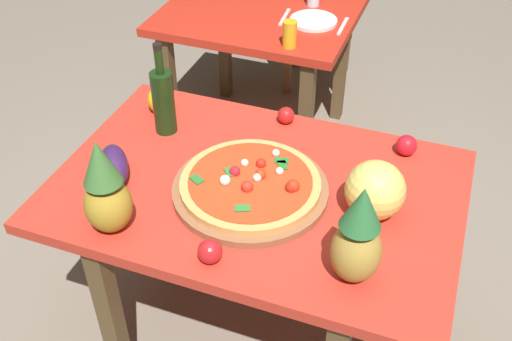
# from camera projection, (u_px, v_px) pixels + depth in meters

# --- Properties ---
(ground_plane) EXTENTS (10.00, 10.00, 0.00)m
(ground_plane) POSITION_uv_depth(u_px,v_px,m) (257.00, 332.00, 2.36)
(ground_plane) COLOR gray
(display_table) EXTENTS (1.26, 0.84, 0.76)m
(display_table) POSITION_uv_depth(u_px,v_px,m) (257.00, 207.00, 1.94)
(display_table) COLOR brown
(display_table) RESTS_ON ground_plane
(background_table) EXTENTS (0.92, 0.80, 0.76)m
(background_table) POSITION_uv_depth(u_px,v_px,m) (261.00, 32.00, 2.97)
(background_table) COLOR brown
(background_table) RESTS_ON ground_plane
(dining_chair) EXTENTS (0.46, 0.46, 0.85)m
(dining_chair) POSITION_uv_depth(u_px,v_px,m) (320.00, 15.00, 3.48)
(dining_chair) COLOR #8F5C3B
(dining_chair) RESTS_ON ground_plane
(pizza_board) EXTENTS (0.48, 0.48, 0.02)m
(pizza_board) POSITION_uv_depth(u_px,v_px,m) (250.00, 190.00, 1.84)
(pizza_board) COLOR #8F5C3B
(pizza_board) RESTS_ON display_table
(pizza) EXTENTS (0.43, 0.43, 0.06)m
(pizza) POSITION_uv_depth(u_px,v_px,m) (251.00, 183.00, 1.82)
(pizza) COLOR #DDA355
(pizza) RESTS_ON pizza_board
(wine_bottle) EXTENTS (0.08, 0.08, 0.33)m
(wine_bottle) POSITION_uv_depth(u_px,v_px,m) (163.00, 100.00, 2.03)
(wine_bottle) COLOR black
(wine_bottle) RESTS_ON display_table
(pineapple_left) EXTENTS (0.14, 0.14, 0.31)m
(pineapple_left) POSITION_uv_depth(u_px,v_px,m) (106.00, 191.00, 1.64)
(pineapple_left) COLOR #AE8828
(pineapple_left) RESTS_ON display_table
(pineapple_right) EXTENTS (0.13, 0.13, 0.31)m
(pineapple_right) POSITION_uv_depth(u_px,v_px,m) (358.00, 239.00, 1.50)
(pineapple_right) COLOR #AE8D3A
(pineapple_right) RESTS_ON display_table
(melon) EXTENTS (0.18, 0.18, 0.18)m
(melon) POSITION_uv_depth(u_px,v_px,m) (375.00, 189.00, 1.72)
(melon) COLOR #E7D563
(melon) RESTS_ON display_table
(bell_pepper) EXTENTS (0.10, 0.10, 0.11)m
(bell_pepper) POSITION_uv_depth(u_px,v_px,m) (161.00, 100.00, 2.17)
(bell_pepper) COLOR yellow
(bell_pepper) RESTS_ON display_table
(eggplant) EXTENTS (0.19, 0.22, 0.09)m
(eggplant) POSITION_uv_depth(u_px,v_px,m) (114.00, 166.00, 1.88)
(eggplant) COLOR #3C2056
(eggplant) RESTS_ON display_table
(tomato_at_corner) EXTENTS (0.07, 0.07, 0.07)m
(tomato_at_corner) POSITION_uv_depth(u_px,v_px,m) (406.00, 145.00, 1.98)
(tomato_at_corner) COLOR red
(tomato_at_corner) RESTS_ON display_table
(tomato_by_bottle) EXTENTS (0.06, 0.06, 0.06)m
(tomato_by_bottle) POSITION_uv_depth(u_px,v_px,m) (286.00, 115.00, 2.12)
(tomato_by_bottle) COLOR red
(tomato_by_bottle) RESTS_ON display_table
(tomato_near_board) EXTENTS (0.07, 0.07, 0.07)m
(tomato_near_board) POSITION_uv_depth(u_px,v_px,m) (210.00, 251.00, 1.61)
(tomato_near_board) COLOR red
(tomato_near_board) RESTS_ON display_table
(drinking_glass_juice) EXTENTS (0.06, 0.06, 0.12)m
(drinking_glass_juice) POSITION_uv_depth(u_px,v_px,m) (290.00, 34.00, 2.56)
(drinking_glass_juice) COLOR #F4A81B
(drinking_glass_juice) RESTS_ON background_table
(dinner_plate) EXTENTS (0.22, 0.22, 0.02)m
(dinner_plate) POSITION_uv_depth(u_px,v_px,m) (313.00, 21.00, 2.77)
(dinner_plate) COLOR white
(dinner_plate) RESTS_ON background_table
(fork_utensil) EXTENTS (0.03, 0.18, 0.01)m
(fork_utensil) POSITION_uv_depth(u_px,v_px,m) (285.00, 17.00, 2.81)
(fork_utensil) COLOR silver
(fork_utensil) RESTS_ON background_table
(knife_utensil) EXTENTS (0.02, 0.18, 0.01)m
(knife_utensil) POSITION_uv_depth(u_px,v_px,m) (343.00, 26.00, 2.74)
(knife_utensil) COLOR silver
(knife_utensil) RESTS_ON background_table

